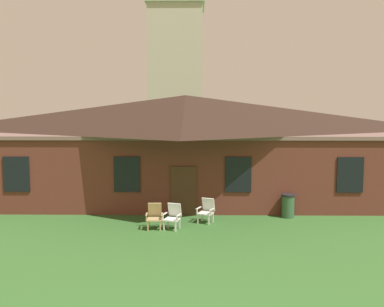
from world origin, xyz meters
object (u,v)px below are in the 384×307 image
Objects in this scene: lawn_chair_near_door at (173,216)px; lawn_chair_left_end at (207,210)px; lawn_chair_by_porch at (155,215)px; trash_bin at (288,206)px.

lawn_chair_near_door is 1.00× the size of lawn_chair_left_end.
lawn_chair_by_porch is 2.20m from lawn_chair_left_end.
lawn_chair_near_door is 1.60m from lawn_chair_left_end.
lawn_chair_near_door is at bearing -143.95° from lawn_chair_left_end.
lawn_chair_by_porch is 0.98× the size of trash_bin.
lawn_chair_by_porch is 0.70m from lawn_chair_near_door.
trash_bin is (4.70, 1.73, -0.00)m from lawn_chair_near_door.
lawn_chair_left_end is (1.30, 0.94, 0.00)m from lawn_chair_near_door.
lawn_chair_by_porch is 1.00× the size of lawn_chair_near_door.
lawn_chair_by_porch is at bearing -155.39° from lawn_chair_left_end.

